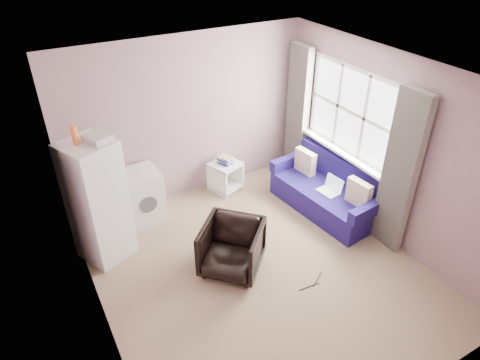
# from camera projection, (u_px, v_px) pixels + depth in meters

# --- Properties ---
(room) EXTENTS (3.84, 4.24, 2.54)m
(room) POSITION_uv_depth(u_px,v_px,m) (264.00, 186.00, 4.79)
(room) COLOR #9B8165
(room) RESTS_ON ground
(armchair) EXTENTS (0.97, 0.97, 0.73)m
(armchair) POSITION_uv_depth(u_px,v_px,m) (232.00, 246.00, 5.27)
(armchair) COLOR black
(armchair) RESTS_ON ground
(fridge) EXTENTS (0.75, 0.74, 1.87)m
(fridge) POSITION_uv_depth(u_px,v_px,m) (98.00, 201.00, 5.27)
(fridge) COLOR silver
(fridge) RESTS_ON ground
(washing_machine) EXTENTS (0.55, 0.56, 0.76)m
(washing_machine) POSITION_uv_depth(u_px,v_px,m) (142.00, 194.00, 6.16)
(washing_machine) COLOR silver
(washing_machine) RESTS_ON ground
(side_table) EXTENTS (0.55, 0.55, 0.59)m
(side_table) POSITION_uv_depth(u_px,v_px,m) (225.00, 174.00, 6.87)
(side_table) COLOR white
(side_table) RESTS_ON ground
(sofa) EXTENTS (0.98, 1.82, 0.78)m
(sofa) POSITION_uv_depth(u_px,v_px,m) (329.00, 192.00, 6.43)
(sofa) COLOR navy
(sofa) RESTS_ON ground
(window_dressing) EXTENTS (0.17, 2.62, 2.18)m
(window_dressing) POSITION_uv_depth(u_px,v_px,m) (342.00, 139.00, 6.10)
(window_dressing) COLOR white
(window_dressing) RESTS_ON ground
(floor_cables) EXTENTS (0.43, 0.16, 0.01)m
(floor_cables) POSITION_uv_depth(u_px,v_px,m) (313.00, 283.00, 5.24)
(floor_cables) COLOR black
(floor_cables) RESTS_ON ground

